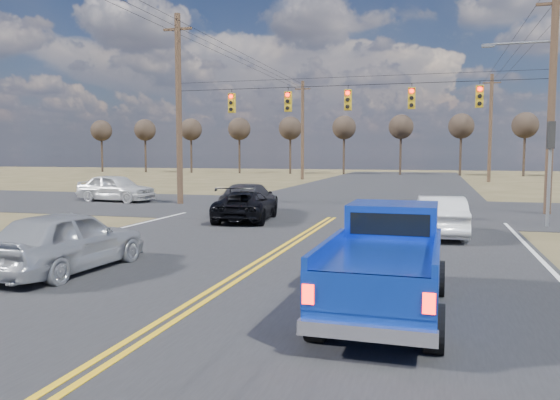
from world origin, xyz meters
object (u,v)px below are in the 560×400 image
(dgrey_car_queue, at_px, (249,199))
(cross_car_west, at_px, (116,188))
(pickup_truck, at_px, (387,263))
(white_car_queue, at_px, (440,216))
(silver_suv, at_px, (66,241))
(black_suv, at_px, (246,206))

(dgrey_car_queue, relative_size, cross_car_west, 1.06)
(pickup_truck, xyz_separation_m, white_car_queue, (0.95, 9.22, -0.20))
(dgrey_car_queue, bearing_deg, silver_suv, 83.72)
(cross_car_west, bearing_deg, black_suv, -114.01)
(pickup_truck, bearing_deg, white_car_queue, 84.96)
(pickup_truck, relative_size, cross_car_west, 1.06)
(pickup_truck, relative_size, black_suv, 1.11)
(silver_suv, xyz_separation_m, dgrey_car_queue, (0.19, 12.27, -0.03))
(silver_suv, height_order, white_car_queue, silver_suv)
(white_car_queue, bearing_deg, dgrey_car_queue, -32.39)
(pickup_truck, distance_m, cross_car_west, 24.09)
(white_car_queue, height_order, dgrey_car_queue, dgrey_car_queue)
(silver_suv, distance_m, cross_car_west, 18.64)
(pickup_truck, bearing_deg, silver_suv, 171.06)
(cross_car_west, bearing_deg, pickup_truck, -128.76)
(cross_car_west, bearing_deg, silver_suv, -142.78)
(pickup_truck, height_order, silver_suv, pickup_truck)
(white_car_queue, xyz_separation_m, cross_car_west, (-17.46, 8.32, 0.10))
(pickup_truck, relative_size, white_car_queue, 1.18)
(silver_suv, relative_size, cross_car_west, 0.94)
(white_car_queue, distance_m, dgrey_car_queue, 9.24)
(silver_suv, distance_m, white_car_queue, 11.53)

